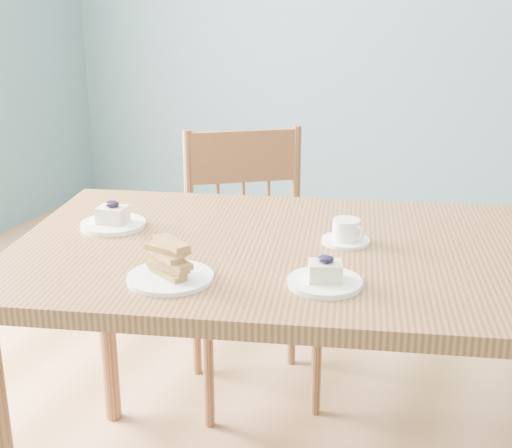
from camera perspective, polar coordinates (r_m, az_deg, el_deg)
name	(u,v)px	position (r m, az deg, el deg)	size (l,w,h in m)	color
room	(345,30)	(1.79, 7.14, 15.18)	(5.01, 5.01, 2.71)	#A7724E
dining_table	(309,277)	(1.85, 4.30, -4.25)	(1.69, 1.21, 0.82)	#965D39
dining_chair	(251,266)	(2.56, -0.42, -3.34)	(0.60, 0.59, 0.96)	#965D39
cheesecake_plate_near	(325,278)	(1.59, 5.54, -4.29)	(0.17, 0.17, 0.07)	white
cheesecake_plate_far	(113,220)	(2.00, -11.37, 0.30)	(0.18, 0.18, 0.07)	white
coffee_cup	(346,233)	(1.85, 7.24, -0.71)	(0.12, 0.12, 0.06)	white
biscotti_plate	(170,268)	(1.62, -6.90, -3.49)	(0.20, 0.20, 0.09)	white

